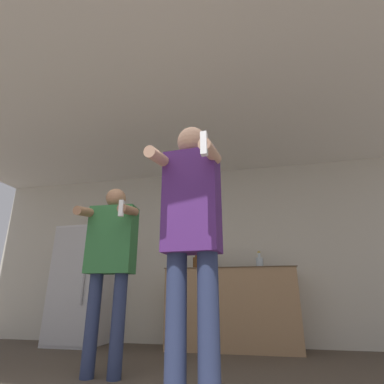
{
  "coord_description": "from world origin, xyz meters",
  "views": [
    {
      "loc": [
        0.87,
        -1.28,
        0.63
      ],
      "look_at": [
        0.47,
        0.52,
        1.27
      ],
      "focal_mm": 28.0,
      "sensor_mm": 36.0,
      "label": 1
    }
  ],
  "objects_px": {
    "refrigerator": "(83,284)",
    "person_man_side": "(111,255)",
    "bottle_green_wine": "(212,262)",
    "bottle_tall_gin": "(260,262)",
    "person_woman_foreground": "(192,230)",
    "bottle_clear_vodka": "(203,262)",
    "bottle_amber_bourbon": "(196,262)"
  },
  "relations": [
    {
      "from": "bottle_clear_vodka",
      "to": "bottle_tall_gin",
      "type": "bearing_deg",
      "value": 0.0
    },
    {
      "from": "bottle_amber_bourbon",
      "to": "bottle_clear_vodka",
      "type": "relative_size",
      "value": 1.04
    },
    {
      "from": "refrigerator",
      "to": "bottle_amber_bourbon",
      "type": "relative_size",
      "value": 5.62
    },
    {
      "from": "bottle_green_wine",
      "to": "person_woman_foreground",
      "type": "bearing_deg",
      "value": -84.36
    },
    {
      "from": "bottle_tall_gin",
      "to": "person_man_side",
      "type": "relative_size",
      "value": 0.14
    },
    {
      "from": "bottle_clear_vodka",
      "to": "person_woman_foreground",
      "type": "xyz_separation_m",
      "value": [
        0.36,
        -2.42,
        -0.07
      ]
    },
    {
      "from": "refrigerator",
      "to": "bottle_tall_gin",
      "type": "xyz_separation_m",
      "value": [
        2.54,
        0.09,
        0.26
      ]
    },
    {
      "from": "person_woman_foreground",
      "to": "person_man_side",
      "type": "bearing_deg",
      "value": 140.79
    },
    {
      "from": "bottle_tall_gin",
      "to": "bottle_clear_vodka",
      "type": "distance_m",
      "value": 0.77
    },
    {
      "from": "bottle_green_wine",
      "to": "bottle_clear_vodka",
      "type": "bearing_deg",
      "value": 180.0
    },
    {
      "from": "refrigerator",
      "to": "person_man_side",
      "type": "relative_size",
      "value": 0.99
    },
    {
      "from": "person_woman_foreground",
      "to": "person_man_side",
      "type": "relative_size",
      "value": 1.07
    },
    {
      "from": "bottle_amber_bourbon",
      "to": "person_woman_foreground",
      "type": "xyz_separation_m",
      "value": [
        0.47,
        -2.42,
        -0.07
      ]
    },
    {
      "from": "refrigerator",
      "to": "person_woman_foreground",
      "type": "xyz_separation_m",
      "value": [
        2.14,
        -2.33,
        0.21
      ]
    },
    {
      "from": "bottle_green_wine",
      "to": "bottle_tall_gin",
      "type": "xyz_separation_m",
      "value": [
        0.64,
        0.0,
        -0.02
      ]
    },
    {
      "from": "refrigerator",
      "to": "person_man_side",
      "type": "height_order",
      "value": "person_man_side"
    },
    {
      "from": "refrigerator",
      "to": "bottle_clear_vodka",
      "type": "distance_m",
      "value": 1.8
    },
    {
      "from": "bottle_amber_bourbon",
      "to": "person_man_side",
      "type": "distance_m",
      "value": 1.73
    },
    {
      "from": "refrigerator",
      "to": "bottle_tall_gin",
      "type": "relative_size",
      "value": 6.95
    },
    {
      "from": "refrigerator",
      "to": "person_man_side",
      "type": "bearing_deg",
      "value": -52.44
    },
    {
      "from": "bottle_amber_bourbon",
      "to": "bottle_tall_gin",
      "type": "bearing_deg",
      "value": 0.0
    },
    {
      "from": "bottle_tall_gin",
      "to": "bottle_amber_bourbon",
      "type": "distance_m",
      "value": 0.87
    },
    {
      "from": "refrigerator",
      "to": "person_man_side",
      "type": "distance_m",
      "value": 2.0
    },
    {
      "from": "bottle_green_wine",
      "to": "bottle_clear_vodka",
      "type": "relative_size",
      "value": 1.03
    },
    {
      "from": "bottle_green_wine",
      "to": "person_man_side",
      "type": "relative_size",
      "value": 0.17
    },
    {
      "from": "bottle_tall_gin",
      "to": "bottle_clear_vodka",
      "type": "xyz_separation_m",
      "value": [
        -0.77,
        -0.0,
        0.01
      ]
    },
    {
      "from": "bottle_green_wine",
      "to": "bottle_clear_vodka",
      "type": "height_order",
      "value": "bottle_green_wine"
    },
    {
      "from": "bottle_green_wine",
      "to": "person_man_side",
      "type": "distance_m",
      "value": 1.8
    },
    {
      "from": "bottle_amber_bourbon",
      "to": "person_man_side",
      "type": "xyz_separation_m",
      "value": [
        -0.46,
        -1.66,
        -0.1
      ]
    },
    {
      "from": "bottle_tall_gin",
      "to": "bottle_green_wine",
      "type": "bearing_deg",
      "value": -180.0
    },
    {
      "from": "bottle_tall_gin",
      "to": "person_woman_foreground",
      "type": "height_order",
      "value": "person_woman_foreground"
    },
    {
      "from": "bottle_green_wine",
      "to": "person_man_side",
      "type": "bearing_deg",
      "value": -112.37
    }
  ]
}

